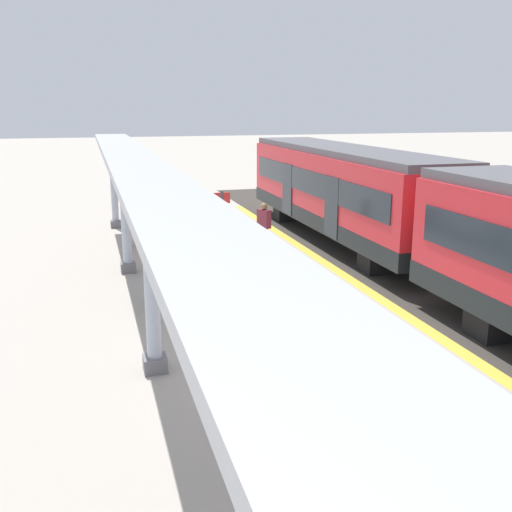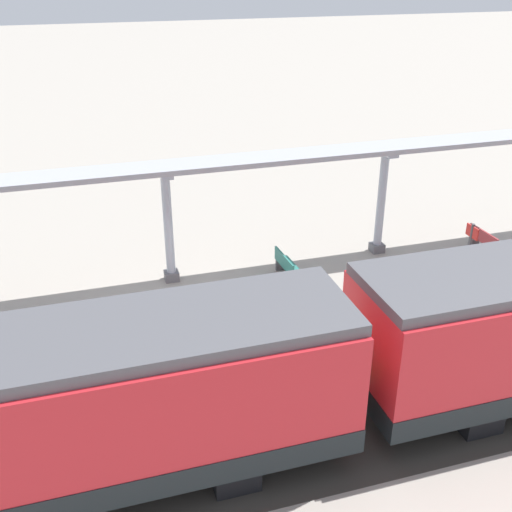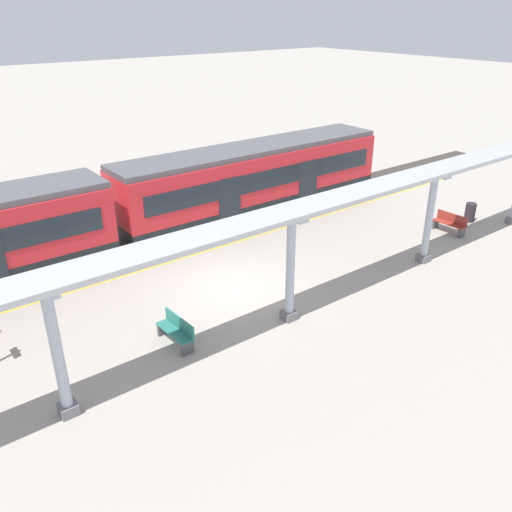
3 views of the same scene
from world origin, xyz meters
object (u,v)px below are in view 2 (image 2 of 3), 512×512
(bench_far_end, at_px, (287,267))
(platform_info_sign, at_px, (469,251))
(bench_near_end, at_px, (485,242))
(canopy_pillar_third, at_px, (168,227))
(canopy_pillar_second, at_px, (381,202))
(passenger_waiting_near_edge, at_px, (500,280))

(bench_far_end, xyz_separation_m, platform_info_sign, (-2.21, -5.00, 0.89))
(bench_far_end, bearing_deg, bench_near_end, -91.54)
(canopy_pillar_third, bearing_deg, platform_info_sign, -110.79)
(canopy_pillar_second, xyz_separation_m, canopy_pillar_third, (0.00, 7.22, 0.00))
(bench_near_end, distance_m, bench_far_end, 7.17)
(canopy_pillar_third, xyz_separation_m, bench_far_end, (-1.03, -3.54, -1.40))
(platform_info_sign, distance_m, passenger_waiting_near_edge, 1.50)
(bench_near_end, bearing_deg, platform_info_sign, 132.82)
(platform_info_sign, relative_size, passenger_waiting_near_edge, 1.28)
(canopy_pillar_second, height_order, passenger_waiting_near_edge, canopy_pillar_second)
(bench_far_end, height_order, platform_info_sign, platform_info_sign)
(canopy_pillar_second, distance_m, passenger_waiting_near_edge, 4.97)
(platform_info_sign, bearing_deg, canopy_pillar_second, 22.06)
(bench_far_end, bearing_deg, canopy_pillar_third, 73.72)
(canopy_pillar_second, relative_size, canopy_pillar_third, 1.00)
(platform_info_sign, bearing_deg, bench_near_end, -47.18)
(bench_near_end, bearing_deg, passenger_waiting_near_edge, 148.66)
(canopy_pillar_second, xyz_separation_m, platform_info_sign, (-3.24, -1.31, -0.52))
(canopy_pillar_third, xyz_separation_m, bench_near_end, (-1.23, -10.71, -1.40))
(canopy_pillar_second, height_order, canopy_pillar_third, same)
(passenger_waiting_near_edge, bearing_deg, bench_near_end, -31.34)
(platform_info_sign, bearing_deg, bench_far_end, 66.17)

